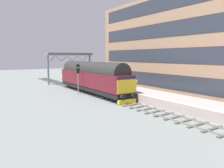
# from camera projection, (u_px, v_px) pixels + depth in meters

# --- Properties ---
(ground_plane) EXTENTS (140.00, 140.00, 0.00)m
(ground_plane) POSITION_uv_depth(u_px,v_px,m) (106.00, 98.00, 28.54)
(ground_plane) COLOR slate
(ground_plane) RESTS_ON ground
(track_main) EXTENTS (2.50, 60.00, 0.15)m
(track_main) POSITION_uv_depth(u_px,v_px,m) (106.00, 97.00, 28.53)
(track_main) COLOR slate
(track_main) RESTS_ON ground
(station_platform) EXTENTS (4.00, 44.00, 1.01)m
(station_platform) POSITION_uv_depth(u_px,v_px,m) (128.00, 91.00, 30.43)
(station_platform) COLOR #A59491
(station_platform) RESTS_ON ground
(station_building) EXTENTS (5.11, 31.66, 14.26)m
(station_building) POSITION_uv_depth(u_px,v_px,m) (177.00, 44.00, 31.38)
(station_building) COLOR #967359
(station_building) RESTS_ON ground
(diesel_locomotive) EXTENTS (2.74, 17.49, 4.68)m
(diesel_locomotive) POSITION_uv_depth(u_px,v_px,m) (92.00, 77.00, 31.61)
(diesel_locomotive) COLOR black
(diesel_locomotive) RESTS_ON ground
(signal_post_near) EXTENTS (0.44, 0.22, 4.30)m
(signal_post_near) POSITION_uv_depth(u_px,v_px,m) (78.00, 75.00, 30.79)
(signal_post_near) COLOR gray
(signal_post_near) RESTS_ON ground
(platform_number_sign) EXTENTS (0.10, 0.44, 1.61)m
(platform_number_sign) POSITION_uv_depth(u_px,v_px,m) (136.00, 84.00, 26.20)
(platform_number_sign) COLOR slate
(platform_number_sign) RESTS_ON station_platform
(waiting_passenger) EXTENTS (0.43, 0.49, 1.64)m
(waiting_passenger) POSITION_uv_depth(u_px,v_px,m) (124.00, 80.00, 31.65)
(waiting_passenger) COLOR #253039
(waiting_passenger) RESTS_ON station_platform
(overhead_footbridge) EXTENTS (9.30, 2.00, 6.12)m
(overhead_footbridge) POSITION_uv_depth(u_px,v_px,m) (70.00, 56.00, 43.28)
(overhead_footbridge) COLOR slate
(overhead_footbridge) RESTS_ON ground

